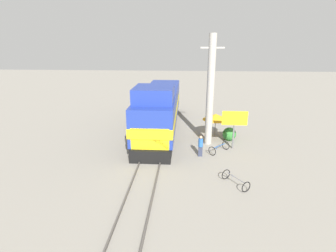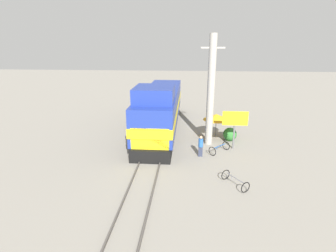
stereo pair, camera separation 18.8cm
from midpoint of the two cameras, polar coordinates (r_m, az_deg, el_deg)
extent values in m
plane|color=gray|center=(21.00, -3.17, -4.75)|extent=(120.00, 120.00, 0.00)
cube|color=#4C4742|center=(21.07, -5.11, -4.50)|extent=(0.08, 43.37, 0.15)
cube|color=#4C4742|center=(20.90, -1.21, -4.62)|extent=(0.08, 43.37, 0.15)
cube|color=black|center=(25.30, -1.87, 0.36)|extent=(2.88, 15.49, 0.94)
cube|color=navy|center=(24.81, -1.91, 4.48)|extent=(3.14, 14.87, 2.79)
cube|color=yellow|center=(24.88, -1.91, 3.85)|extent=(3.18, 15.02, 0.70)
cube|color=yellow|center=(18.93, -3.83, -1.78)|extent=(2.67, 2.17, 1.53)
cube|color=navy|center=(19.89, -3.33, 6.92)|extent=(2.95, 3.41, 1.13)
cylinder|color=#9E998E|center=(20.93, 8.95, 7.41)|extent=(0.59, 0.59, 8.69)
cube|color=#9E998E|center=(20.61, 9.40, 16.48)|extent=(1.80, 0.12, 0.12)
cylinder|color=#4C4C4C|center=(23.33, 10.01, -0.06)|extent=(0.05, 0.05, 2.00)
cone|color=orange|center=(23.09, 10.12, 1.99)|extent=(2.27, 2.27, 0.51)
cube|color=#595959|center=(21.14, 13.77, -2.29)|extent=(0.12, 0.12, 1.93)
cube|color=yellow|center=(20.69, 14.08, 1.66)|extent=(1.94, 0.08, 1.09)
sphere|color=#2D722D|center=(22.92, 12.97, -1.71)|extent=(1.14, 1.14, 1.14)
cube|color=#2D3347|center=(19.49, 6.77, -5.47)|extent=(0.30, 0.20, 0.76)
cylinder|color=#2659A5|center=(19.24, 6.84, -3.61)|extent=(0.34, 0.34, 0.60)
sphere|color=tan|center=(19.09, 6.89, -2.46)|extent=(0.22, 0.22, 0.22)
torus|color=black|center=(19.73, 9.31, -5.41)|extent=(0.53, 0.51, 0.68)
torus|color=black|center=(20.98, 12.19, -4.15)|extent=(0.53, 0.51, 0.68)
cube|color=#194C99|center=(20.28, 10.83, -4.25)|extent=(1.01, 1.05, 0.04)
cylinder|color=#194C99|center=(20.09, 10.31, -4.67)|extent=(0.04, 0.04, 0.29)
torus|color=black|center=(16.64, 12.17, -10.25)|extent=(0.57, 0.39, 0.64)
torus|color=black|center=(15.60, 16.30, -12.62)|extent=(0.57, 0.39, 0.64)
cube|color=slate|center=(16.02, 14.21, -10.83)|extent=(0.81, 1.22, 0.04)
cylinder|color=slate|center=(16.24, 13.48, -10.66)|extent=(0.04, 0.04, 0.27)
camera|label=1|loc=(0.09, -90.30, -0.09)|focal=28.00mm
camera|label=2|loc=(0.09, 89.70, 0.09)|focal=28.00mm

